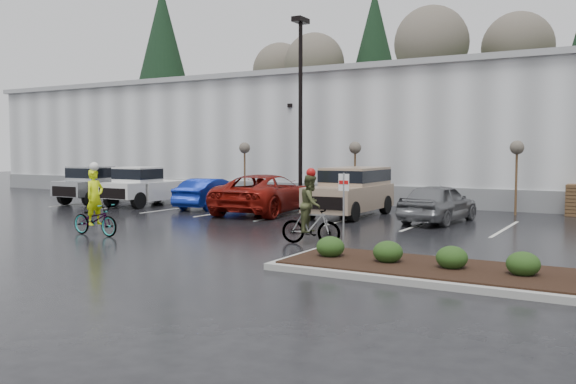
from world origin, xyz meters
The scene contains 22 objects.
ground centered at (0.00, 0.00, 0.00)m, with size 120.00×120.00×0.00m, color black.
warehouse centered at (0.00, 21.99, 3.65)m, with size 60.50×15.50×7.20m.
wooded_ridge centered at (0.00, 45.00, 3.00)m, with size 80.00×25.00×6.00m, color #233616.
lamppost centered at (-4.00, 12.00, 5.69)m, with size 0.50×1.00×9.22m.
sapling_west centered at (-8.00, 13.00, 2.73)m, with size 0.60×0.60×3.20m.
sapling_mid centered at (-1.50, 13.00, 2.73)m, with size 0.60×0.60×3.20m.
sapling_east centered at (6.00, 13.00, 2.73)m, with size 0.60×0.60×3.20m.
curb_island centered at (7.00, -1.00, 0.07)m, with size 8.00×3.00×0.15m, color gray.
mulch_bed centered at (7.00, -1.00, 0.17)m, with size 7.60×2.60×0.04m, color black.
shrub_a centered at (4.00, -1.00, 0.41)m, with size 0.70×0.70×0.52m, color #1A3512.
shrub_b centered at (5.50, -1.00, 0.41)m, with size 0.70×0.70×0.52m, color #1A3512.
shrub_c centered at (7.00, -1.00, 0.41)m, with size 0.70×0.70×0.52m, color #1A3512.
shrub_d centered at (8.50, -1.00, 0.41)m, with size 0.70×0.70×0.52m, color #1A3512.
fire_lane_sign centered at (3.80, 0.20, 1.41)m, with size 0.30×0.05×2.20m.
pickup_silver centered at (-13.93, 8.52, 0.98)m, with size 2.10×5.20×1.96m, color #9CA0A4, non-canonical shape.
pickup_white centered at (-10.89, 8.75, 0.98)m, with size 2.10×5.20×1.96m, color silver, non-canonical shape.
car_blue centered at (-7.20, 8.91, 0.72)m, with size 1.52×4.36×1.44m, color navy.
car_red centered at (-3.69, 8.34, 0.86)m, with size 2.86×6.20×1.72m, color maroon.
suv_tan centered at (-0.01, 9.05, 1.03)m, with size 2.20×5.10×2.06m, color gray, non-canonical shape.
car_grey centered at (3.89, 8.72, 0.76)m, with size 1.79×4.46×1.52m, color slate.
cyclist_hivis centered at (-4.86, -0.40, 0.74)m, with size 2.00×0.74×2.40m.
cyclist_olive centered at (2.13, 1.50, 0.83)m, with size 1.81×0.91×2.27m.
Camera 1 is at (10.54, -14.43, 2.82)m, focal length 38.00 mm.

